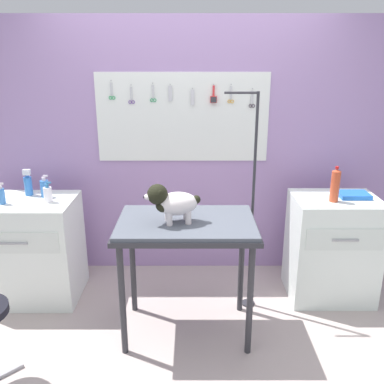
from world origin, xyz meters
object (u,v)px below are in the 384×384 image
Objects in this scene: grooming_table at (188,233)px; dog at (174,202)px; conditioner_bottle at (47,188)px; soda_bottle at (337,185)px; cabinet_right at (333,248)px; grooming_arm at (253,213)px; counter_left at (32,249)px.

dog reaches higher than grooming_table.
conditioner_bottle is (-1.17, 0.58, 0.15)m from grooming_table.
soda_bottle reaches higher than grooming_table.
cabinet_right is 3.11× the size of soda_bottle.
conditioner_bottle is (-1.67, 0.24, 0.13)m from grooming_arm.
dog reaches higher than conditioner_bottle.
dog is 1.33m from soda_bottle.
counter_left is at bearing -147.77° from conditioner_bottle.
grooming_table is 5.26× the size of conditioner_bottle.
dog is 1.35× the size of soda_bottle.
conditioner_bottle is at bearing 150.02° from dog.
dog is at bearing -156.51° from grooming_table.
grooming_arm is 0.69m from soda_bottle.
dog is 1.46m from counter_left.
cabinet_right is at bearing 22.11° from grooming_table.
conditioner_bottle is at bearing 32.23° from counter_left.
soda_bottle is at bearing 19.92° from dog.
dog is 0.43× the size of cabinet_right.
grooming_table reaches higher than counter_left.
dog is (-0.60, -0.38, 0.23)m from grooming_arm.
soda_bottle is (1.15, 0.41, 0.22)m from grooming_table.
grooming_table is 2.55× the size of dog.
soda_bottle is at bearing 19.61° from grooming_table.
cabinet_right is (1.21, 0.49, -0.35)m from grooming_table.
conditioner_bottle is (0.15, 0.10, 0.50)m from counter_left.
dog is 1.53m from cabinet_right.
grooming_arm is (0.50, 0.33, 0.02)m from grooming_table.
grooming_table is 1.35m from cabinet_right.
soda_bottle is (2.47, -0.07, 0.58)m from counter_left.
conditioner_bottle is at bearing 171.78° from grooming_arm.
dog is 2.06× the size of conditioner_bottle.
conditioner_bottle is (-1.07, 0.62, -0.10)m from dog.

